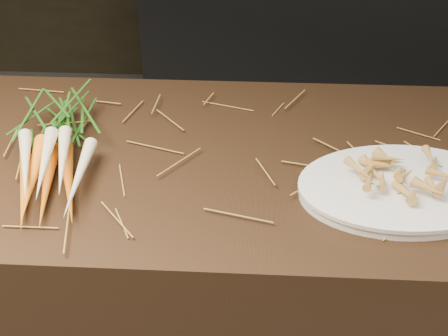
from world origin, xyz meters
name	(u,v)px	position (x,y,z in m)	size (l,w,h in m)	color
main_counter	(261,297)	(0.00, 0.30, 0.45)	(2.40, 0.70, 0.90)	black
back_counter	(317,34)	(0.30, 2.18, 0.42)	(1.82, 0.62, 0.84)	black
straw_bedding	(270,152)	(0.00, 0.30, 0.91)	(1.40, 0.60, 0.02)	olive
root_veg_bunch	(51,137)	(-0.47, 0.28, 0.94)	(0.25, 0.49, 0.09)	orange
serving_platter	(402,190)	(0.26, 0.18, 0.91)	(0.41, 0.27, 0.02)	white
roasted_veg_heap	(405,176)	(0.26, 0.18, 0.94)	(0.20, 0.14, 0.05)	#A56F34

